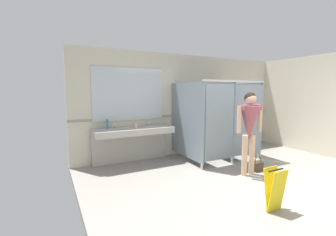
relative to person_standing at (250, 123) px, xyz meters
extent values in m
cube|color=gray|center=(-0.03, -0.89, -1.11)|extent=(6.34, 6.48, 0.10)
cube|color=beige|center=(-0.03, 2.12, 0.27)|extent=(6.34, 0.12, 2.66)
cube|color=#9E937F|center=(-0.03, 2.05, -0.01)|extent=(6.34, 0.01, 0.06)
cube|color=#B2ADA3|center=(-1.81, 1.74, -0.28)|extent=(1.84, 0.59, 0.14)
cube|color=#B2ADA3|center=(-1.81, 2.00, -0.71)|extent=(1.84, 0.08, 0.71)
cube|color=#ADADA8|center=(-2.27, 1.71, -0.26)|extent=(0.42, 0.33, 0.11)
cylinder|color=silver|center=(-2.27, 1.95, -0.16)|extent=(0.04, 0.04, 0.11)
cylinder|color=silver|center=(-2.27, 1.89, -0.11)|extent=(0.03, 0.11, 0.03)
sphere|color=silver|center=(-2.20, 1.96, -0.18)|extent=(0.04, 0.04, 0.04)
cube|color=#ADADA8|center=(-1.35, 1.71, -0.26)|extent=(0.42, 0.33, 0.11)
cylinder|color=silver|center=(-1.35, 1.95, -0.16)|extent=(0.04, 0.04, 0.11)
cylinder|color=silver|center=(-1.35, 1.89, -0.11)|extent=(0.03, 0.11, 0.03)
sphere|color=silver|center=(-1.28, 1.96, -0.18)|extent=(0.04, 0.04, 0.04)
cube|color=silver|center=(-1.81, 2.04, 0.56)|extent=(1.74, 0.02, 1.25)
cube|color=gray|center=(-0.64, 1.33, -0.05)|extent=(0.03, 1.41, 1.78)
cylinder|color=silver|center=(-0.64, 0.69, -1.00)|extent=(0.05, 0.05, 0.12)
cube|color=gray|center=(0.23, 1.33, -0.05)|extent=(0.03, 1.41, 1.78)
cylinder|color=silver|center=(0.23, 0.69, -1.00)|extent=(0.05, 0.05, 0.12)
cube|color=gray|center=(1.10, 1.33, -0.05)|extent=(0.03, 1.41, 1.78)
cylinder|color=silver|center=(1.10, 0.69, -1.00)|extent=(0.05, 0.05, 0.12)
cube|color=gray|center=(-0.20, 0.66, -0.05)|extent=(0.79, 0.03, 1.68)
cube|color=gray|center=(0.67, 0.66, -0.05)|extent=(0.79, 0.11, 1.68)
cube|color=#B7BABF|center=(0.23, 0.66, 0.86)|extent=(1.80, 0.04, 0.04)
cylinder|color=#DBAD89|center=(0.09, -0.01, -0.65)|extent=(0.11, 0.11, 0.82)
cylinder|color=#DBAD89|center=(-0.09, 0.01, -0.65)|extent=(0.11, 0.11, 0.82)
cone|color=#994C56|center=(0.00, 0.00, -0.01)|extent=(0.45, 0.45, 0.70)
cube|color=#994C56|center=(0.00, 0.00, 0.31)|extent=(0.46, 0.22, 0.10)
cylinder|color=#DBAD89|center=(0.25, -0.04, 0.08)|extent=(0.08, 0.08, 0.52)
cylinder|color=#DBAD89|center=(-0.25, 0.03, 0.08)|extent=(0.08, 0.08, 0.52)
sphere|color=#DBAD89|center=(0.00, 0.00, 0.48)|extent=(0.22, 0.22, 0.22)
sphere|color=black|center=(0.00, 0.01, 0.50)|extent=(0.23, 0.23, 0.23)
cube|color=#3F2D1E|center=(0.35, 0.05, -0.97)|extent=(0.24, 0.11, 0.19)
torus|color=#3F2D1E|center=(0.35, 0.05, -0.83)|extent=(0.18, 0.02, 0.18)
cylinder|color=teal|center=(-2.38, 1.92, -0.12)|extent=(0.07, 0.07, 0.17)
cylinder|color=black|center=(-2.38, 1.92, -0.02)|extent=(0.03, 0.03, 0.04)
cylinder|color=beige|center=(-1.77, 1.71, -0.16)|extent=(0.07, 0.07, 0.10)
cube|color=yellow|center=(-0.76, -1.25, -0.75)|extent=(0.28, 0.10, 0.61)
cube|color=yellow|center=(-0.76, -1.16, -0.75)|extent=(0.28, 0.10, 0.61)
cylinder|color=black|center=(-0.76, -1.21, -0.47)|extent=(0.28, 0.02, 0.02)
camera|label=1|loc=(-3.52, -3.24, 0.62)|focal=24.44mm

